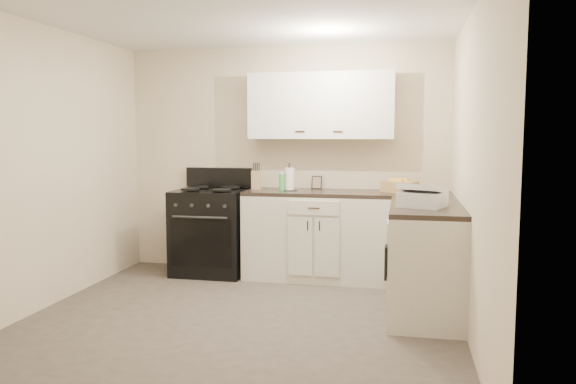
% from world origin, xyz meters
% --- Properties ---
extents(floor, '(3.60, 3.60, 0.00)m').
position_xyz_m(floor, '(0.00, 0.00, 0.00)').
color(floor, '#473F38').
rests_on(floor, ground).
extents(ceiling, '(3.60, 3.60, 0.00)m').
position_xyz_m(ceiling, '(0.00, 0.00, 2.50)').
color(ceiling, white).
rests_on(ceiling, wall_back).
extents(wall_back, '(3.60, 0.00, 3.60)m').
position_xyz_m(wall_back, '(0.00, 1.80, 1.25)').
color(wall_back, beige).
rests_on(wall_back, ground).
extents(wall_right, '(0.00, 3.60, 3.60)m').
position_xyz_m(wall_right, '(1.80, 0.00, 1.25)').
color(wall_right, beige).
rests_on(wall_right, ground).
extents(wall_left, '(0.00, 3.60, 3.60)m').
position_xyz_m(wall_left, '(-1.80, 0.00, 1.25)').
color(wall_left, beige).
rests_on(wall_left, ground).
extents(wall_front, '(3.60, 0.00, 3.60)m').
position_xyz_m(wall_front, '(0.00, -1.80, 1.25)').
color(wall_front, beige).
rests_on(wall_front, ground).
extents(base_cabinets_back, '(1.55, 0.60, 0.90)m').
position_xyz_m(base_cabinets_back, '(0.43, 1.50, 0.45)').
color(base_cabinets_back, silver).
rests_on(base_cabinets_back, floor).
extents(base_cabinets_right, '(0.60, 1.90, 0.90)m').
position_xyz_m(base_cabinets_right, '(1.50, 0.85, 0.45)').
color(base_cabinets_right, silver).
rests_on(base_cabinets_right, floor).
extents(countertop_back, '(1.55, 0.60, 0.04)m').
position_xyz_m(countertop_back, '(0.43, 1.50, 0.92)').
color(countertop_back, black).
rests_on(countertop_back, base_cabinets_back).
extents(countertop_right, '(0.60, 1.90, 0.04)m').
position_xyz_m(countertop_right, '(1.50, 0.85, 0.92)').
color(countertop_right, black).
rests_on(countertop_right, base_cabinets_right).
extents(upper_cabinets, '(1.55, 0.30, 0.70)m').
position_xyz_m(upper_cabinets, '(0.43, 1.65, 1.84)').
color(upper_cabinets, white).
rests_on(upper_cabinets, wall_back).
extents(stove, '(0.77, 0.66, 0.94)m').
position_xyz_m(stove, '(-0.77, 1.48, 0.46)').
color(stove, black).
rests_on(stove, floor).
extents(knife_block, '(0.10, 0.09, 0.20)m').
position_xyz_m(knife_block, '(-0.27, 1.56, 1.04)').
color(knife_block, tan).
rests_on(knife_block, countertop_back).
extents(paper_towel, '(0.11, 0.11, 0.24)m').
position_xyz_m(paper_towel, '(0.11, 1.49, 1.06)').
color(paper_towel, white).
rests_on(paper_towel, countertop_back).
extents(soap_bottle, '(0.06, 0.06, 0.18)m').
position_xyz_m(soap_bottle, '(0.04, 1.45, 1.03)').
color(soap_bottle, green).
rests_on(soap_bottle, countertop_back).
extents(picture_frame, '(0.12, 0.06, 0.14)m').
position_xyz_m(picture_frame, '(0.37, 1.73, 1.01)').
color(picture_frame, black).
rests_on(picture_frame, countertop_back).
extents(wicker_basket, '(0.40, 0.34, 0.11)m').
position_xyz_m(wicker_basket, '(1.27, 1.57, 1.00)').
color(wicker_basket, tan).
rests_on(wicker_basket, countertop_right).
extents(countertop_grill, '(0.44, 0.42, 0.13)m').
position_xyz_m(countertop_grill, '(1.46, 0.40, 1.00)').
color(countertop_grill, silver).
rests_on(countertop_grill, countertop_right).
extents(glass_jar, '(0.10, 0.10, 0.15)m').
position_xyz_m(glass_jar, '(1.55, 0.78, 1.02)').
color(glass_jar, silver).
rests_on(glass_jar, countertop_right).
extents(oven_mitt_near, '(0.02, 0.16, 0.27)m').
position_xyz_m(oven_mitt_near, '(1.18, 0.23, 0.50)').
color(oven_mitt_near, black).
rests_on(oven_mitt_near, base_cabinets_right).
extents(oven_mitt_far, '(0.02, 0.15, 0.26)m').
position_xyz_m(oven_mitt_far, '(1.18, 0.56, 0.42)').
color(oven_mitt_far, black).
rests_on(oven_mitt_far, base_cabinets_right).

